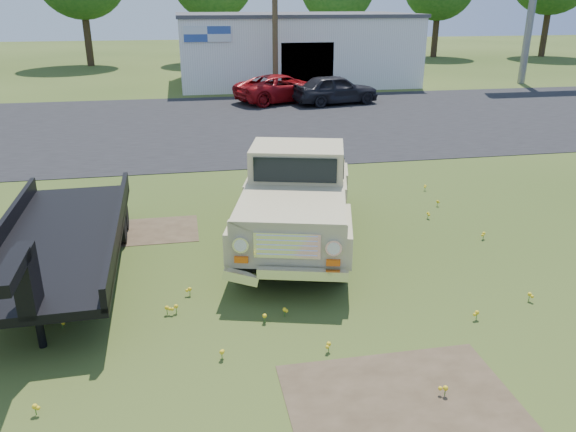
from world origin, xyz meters
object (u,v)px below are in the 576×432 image
Objects in this scene: flatbed_trailer at (61,232)px; red_pickup at (282,88)px; dark_sedan at (336,90)px; vintage_pickup_truck at (297,194)px.

flatbed_trailer is 19.80m from red_pickup.
red_pickup is 1.16× the size of dark_sedan.
flatbed_trailer is (-4.65, -0.85, -0.18)m from vintage_pickup_truck.
red_pickup is (2.80, 17.49, -0.37)m from vintage_pickup_truck.
dark_sedan is (2.49, -1.14, 0.04)m from red_pickup.
vintage_pickup_truck reaches higher than flatbed_trailer.
vintage_pickup_truck reaches higher than dark_sedan.
vintage_pickup_truck is 0.91× the size of flatbed_trailer.
flatbed_trailer reaches higher than red_pickup.
vintage_pickup_truck is 17.72m from red_pickup.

